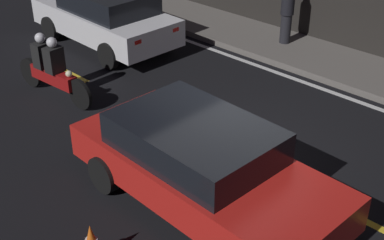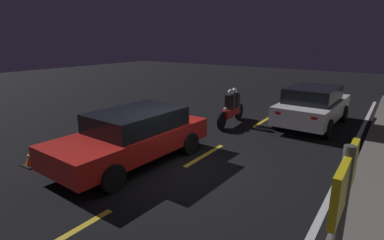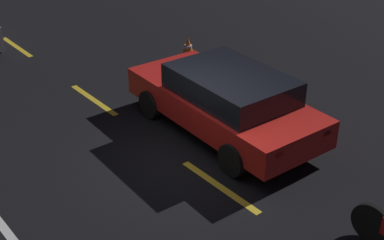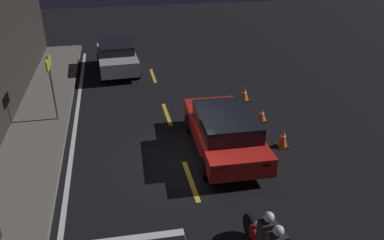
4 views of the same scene
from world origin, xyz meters
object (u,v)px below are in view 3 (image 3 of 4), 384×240
(traffic_cone_near, at_px, (295,95))
(traffic_cone_far, at_px, (188,48))
(traffic_cone_mid, at_px, (237,71))
(taxi_red, at_px, (225,99))

(traffic_cone_near, relative_size, traffic_cone_far, 1.11)
(traffic_cone_mid, distance_m, traffic_cone_far, 1.97)
(traffic_cone_near, distance_m, traffic_cone_far, 3.93)
(taxi_red, relative_size, traffic_cone_far, 7.85)
(taxi_red, bearing_deg, traffic_cone_mid, -46.43)
(taxi_red, bearing_deg, traffic_cone_near, -93.29)
(traffic_cone_near, xyz_separation_m, traffic_cone_mid, (1.96, -0.03, -0.08))
(taxi_red, bearing_deg, traffic_cone_far, -25.99)
(taxi_red, xyz_separation_m, traffic_cone_far, (3.74, -2.01, -0.47))
(taxi_red, height_order, traffic_cone_near, taxi_red)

